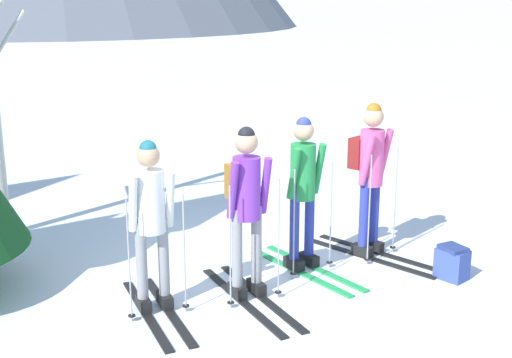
{
  "coord_description": "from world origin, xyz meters",
  "views": [
    {
      "loc": [
        -3.51,
        -6.32,
        3.07
      ],
      "look_at": [
        -0.03,
        0.23,
        1.05
      ],
      "focal_mm": 48.98,
      "sensor_mm": 36.0,
      "label": 1
    }
  ],
  "objects": [
    {
      "name": "backpack_on_snow_front",
      "position": [
        1.72,
        -1.05,
        0.19
      ],
      "size": [
        0.31,
        0.37,
        0.38
      ],
      "color": "#384C99",
      "rests_on": "ground"
    },
    {
      "name": "skier_in_pink",
      "position": [
        1.35,
        -0.01,
        1.04
      ],
      "size": [
        0.86,
        1.77,
        1.83
      ],
      "color": "black",
      "rests_on": "ground"
    },
    {
      "name": "ground_plane",
      "position": [
        0.0,
        0.0,
        0.0
      ],
      "size": [
        400.0,
        400.0,
        0.0
      ],
      "primitive_type": "plane",
      "color": "white"
    },
    {
      "name": "skier_in_purple",
      "position": [
        -0.47,
        -0.39,
        1.01
      ],
      "size": [
        0.61,
        1.8,
        1.78
      ],
      "color": "black",
      "rests_on": "ground"
    },
    {
      "name": "skier_in_green",
      "position": [
        0.43,
        -0.03,
        0.96
      ],
      "size": [
        0.6,
        1.69,
        1.74
      ],
      "color": "green",
      "rests_on": "ground"
    },
    {
      "name": "skier_in_white",
      "position": [
        -1.42,
        -0.25,
        0.94
      ],
      "size": [
        0.61,
        1.66,
        1.71
      ],
      "color": "black",
      "rests_on": "ground"
    }
  ]
}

